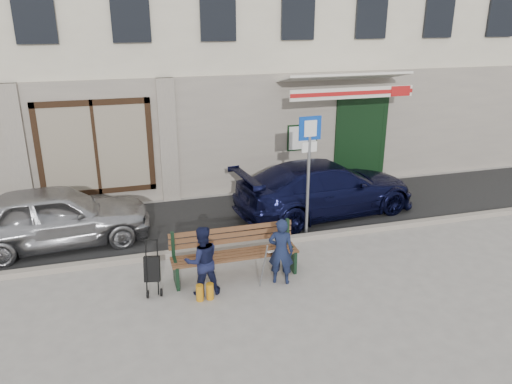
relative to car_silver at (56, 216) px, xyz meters
name	(u,v)px	position (x,y,z in m)	size (l,w,h in m)	color
ground	(279,280)	(4.08, -2.75, -0.66)	(80.00, 80.00, 0.00)	#9E9991
asphalt_lane	(239,218)	(4.08, 0.35, -0.66)	(60.00, 3.20, 0.01)	#282828
curb	(257,243)	(4.08, -1.25, -0.60)	(60.00, 0.18, 0.12)	#9E9384
building	(194,4)	(4.09, 5.70, 4.31)	(20.00, 8.27, 10.00)	beige
car_silver	(56,216)	(0.00, 0.00, 0.00)	(1.56, 3.89, 1.32)	#A5A5AA
car_navy	(326,188)	(6.24, 0.08, 0.00)	(1.86, 4.58, 1.33)	black
parking_sign	(309,158)	(5.29, -1.07, 1.16)	(0.50, 0.09, 2.71)	gray
bench	(233,254)	(3.28, -2.37, -0.20)	(2.40, 1.17, 0.98)	brown
man	(281,251)	(4.08, -2.84, -0.02)	(0.47, 0.31, 1.28)	#151D3B
woman	(202,261)	(2.63, -2.82, -0.02)	(0.63, 0.49, 1.29)	#131736
stroller	(152,270)	(1.78, -2.51, -0.23)	(0.33, 0.43, 0.97)	black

